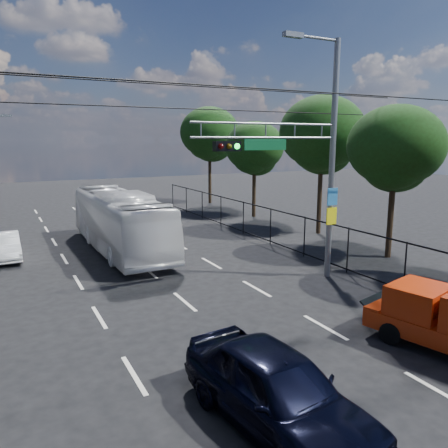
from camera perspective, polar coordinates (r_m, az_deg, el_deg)
ground at (r=9.78m, az=15.00°, el=-24.89°), size 120.00×120.00×0.00m
lane_markings at (r=21.25m, az=-11.37°, el=-4.75°), size 6.12×38.00×0.01m
signal_mast at (r=17.48m, az=10.99°, el=9.34°), size 6.43×0.39×9.50m
utility_wires at (r=15.65m, az=-6.84°, el=16.60°), size 22.00×5.04×0.74m
fence_right at (r=22.68m, az=8.65°, el=-0.99°), size 0.06×34.03×2.00m
tree_right_b at (r=22.34m, az=21.44°, el=8.62°), size 4.50×4.50×7.31m
tree_right_c at (r=27.06m, az=12.68°, el=10.81°), size 5.10×5.10×8.29m
tree_right_d at (r=32.53m, az=4.01°, el=9.47°), size 4.32×4.32×7.02m
tree_right_e at (r=39.65m, az=-1.88°, el=11.31°), size 5.28×5.28×8.58m
navy_hatchback at (r=9.28m, az=6.93°, el=-20.66°), size 2.42×4.98×1.64m
white_bus at (r=23.23m, az=-13.47°, el=0.39°), size 2.69×11.08×3.08m
white_van at (r=23.60m, az=-26.71°, el=-2.61°), size 1.37×3.78×1.24m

